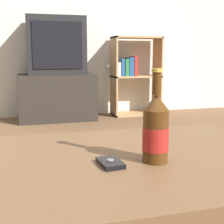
{
  "coord_description": "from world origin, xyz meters",
  "views": [
    {
      "loc": [
        -0.27,
        -0.88,
        0.74
      ],
      "look_at": [
        0.03,
        0.24,
        0.53
      ],
      "focal_mm": 50.0,
      "sensor_mm": 36.0,
      "label": 1
    }
  ],
  "objects_px": {
    "bookshelf": "(133,74)",
    "beer_bottle": "(156,130)",
    "tv_stand": "(57,97)",
    "cell_phone": "(110,163)",
    "television": "(56,46)"
  },
  "relations": [
    {
      "from": "bookshelf",
      "to": "cell_phone",
      "type": "distance_m",
      "value": 3.06
    },
    {
      "from": "bookshelf",
      "to": "beer_bottle",
      "type": "xyz_separation_m",
      "value": [
        -0.91,
        -2.87,
        0.01
      ]
    },
    {
      "from": "television",
      "to": "cell_phone",
      "type": "bearing_deg",
      "value": -92.1
    },
    {
      "from": "bookshelf",
      "to": "cell_phone",
      "type": "height_order",
      "value": "bookshelf"
    },
    {
      "from": "tv_stand",
      "to": "television",
      "type": "height_order",
      "value": "television"
    },
    {
      "from": "television",
      "to": "cell_phone",
      "type": "xyz_separation_m",
      "value": [
        -0.1,
        -2.78,
        -0.41
      ]
    },
    {
      "from": "television",
      "to": "beer_bottle",
      "type": "height_order",
      "value": "television"
    },
    {
      "from": "bookshelf",
      "to": "beer_bottle",
      "type": "height_order",
      "value": "bookshelf"
    },
    {
      "from": "tv_stand",
      "to": "beer_bottle",
      "type": "distance_m",
      "value": 2.8
    },
    {
      "from": "television",
      "to": "bookshelf",
      "type": "xyz_separation_m",
      "value": [
        0.95,
        0.08,
        -0.33
      ]
    },
    {
      "from": "cell_phone",
      "to": "tv_stand",
      "type": "bearing_deg",
      "value": 81.84
    },
    {
      "from": "bookshelf",
      "to": "cell_phone",
      "type": "relative_size",
      "value": 9.7
    },
    {
      "from": "tv_stand",
      "to": "television",
      "type": "xyz_separation_m",
      "value": [
        -0.0,
        -0.0,
        0.58
      ]
    },
    {
      "from": "beer_bottle",
      "to": "television",
      "type": "bearing_deg",
      "value": 90.71
    },
    {
      "from": "tv_stand",
      "to": "cell_phone",
      "type": "bearing_deg",
      "value": -92.09
    }
  ]
}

